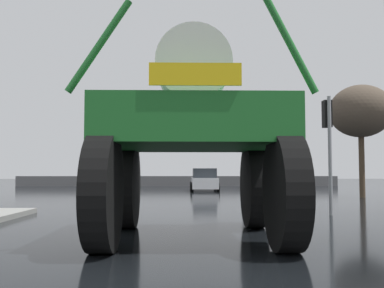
{
  "coord_description": "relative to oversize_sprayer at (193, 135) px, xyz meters",
  "views": [
    {
      "loc": [
        0.76,
        -2.59,
        1.31
      ],
      "look_at": [
        0.91,
        8.37,
        1.99
      ],
      "focal_mm": 41.9,
      "sensor_mm": 36.0,
      "label": 1
    }
  ],
  "objects": [
    {
      "name": "ground_plane",
      "position": [
        -0.89,
        11.65,
        -2.04
      ],
      "size": [
        120.0,
        120.0,
        0.0
      ],
      "primitive_type": "plane",
      "color": "black"
    },
    {
      "name": "oversize_sprayer",
      "position": [
        0.0,
        0.0,
        0.0
      ],
      "size": [
        4.13,
        5.2,
        4.23
      ],
      "rotation": [
        0.0,
        0.0,
        1.58
      ],
      "color": "black",
      "rests_on": "ground"
    },
    {
      "name": "sedan_ahead",
      "position": [
        1.11,
        21.55,
        -1.33
      ],
      "size": [
        1.9,
        4.11,
        1.52
      ],
      "rotation": [
        0.0,
        0.0,
        1.58
      ],
      "color": "silver",
      "rests_on": "ground"
    },
    {
      "name": "traffic_signal_near_right",
      "position": [
        4.24,
        4.71,
        0.59
      ],
      "size": [
        0.24,
        0.54,
        3.61
      ],
      "color": "gray",
      "rests_on": "ground"
    },
    {
      "name": "traffic_signal_far_left",
      "position": [
        4.16,
        24.15,
        0.46
      ],
      "size": [
        0.24,
        0.55,
        3.42
      ],
      "color": "gray",
      "rests_on": "ground"
    },
    {
      "name": "bare_tree_right",
      "position": [
        8.77,
        13.58,
        2.32
      ],
      "size": [
        3.14,
        3.14,
        5.72
      ],
      "color": "#473828",
      "rests_on": "ground"
    },
    {
      "name": "roadside_barrier",
      "position": [
        -0.89,
        31.14,
        -1.59
      ],
      "size": [
        28.7,
        0.24,
        0.9
      ],
      "primitive_type": "cube",
      "color": "#59595B",
      "rests_on": "ground"
    }
  ]
}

